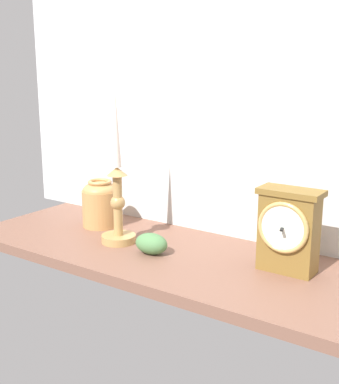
# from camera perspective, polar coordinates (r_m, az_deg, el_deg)

# --- Properties ---
(ground_plane) EXTENTS (1.00, 0.36, 0.02)m
(ground_plane) POSITION_cam_1_polar(r_m,az_deg,el_deg) (1.17, -0.46, -7.17)
(ground_plane) COLOR brown
(back_wall) EXTENTS (1.20, 0.02, 0.65)m
(back_wall) POSITION_cam_1_polar(r_m,az_deg,el_deg) (1.25, 4.46, 9.98)
(back_wall) COLOR silver
(back_wall) RESTS_ON ground_plane
(mantel_clock) EXTENTS (0.13, 0.09, 0.17)m
(mantel_clock) POSITION_cam_1_polar(r_m,az_deg,el_deg) (1.05, 13.20, -4.15)
(mantel_clock) COLOR brown
(mantel_clock) RESTS_ON ground_plane
(candlestick_tall_left) EXTENTS (0.08, 0.08, 0.36)m
(candlestick_tall_left) POSITION_cam_1_polar(r_m,az_deg,el_deg) (1.20, -5.86, -0.32)
(candlestick_tall_left) COLOR tan
(candlestick_tall_left) RESTS_ON ground_plane
(brass_vase_jar) EXTENTS (0.10, 0.10, 0.12)m
(brass_vase_jar) POSITION_cam_1_polar(r_m,az_deg,el_deg) (1.34, -7.77, -1.16)
(brass_vase_jar) COLOR tan
(brass_vase_jar) RESTS_ON ground_plane
(ivy_sprig) EXTENTS (0.08, 0.06, 0.05)m
(ivy_sprig) POSITION_cam_1_polar(r_m,az_deg,el_deg) (1.14, -2.05, -5.81)
(ivy_sprig) COLOR #4D7E49
(ivy_sprig) RESTS_ON ground_plane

